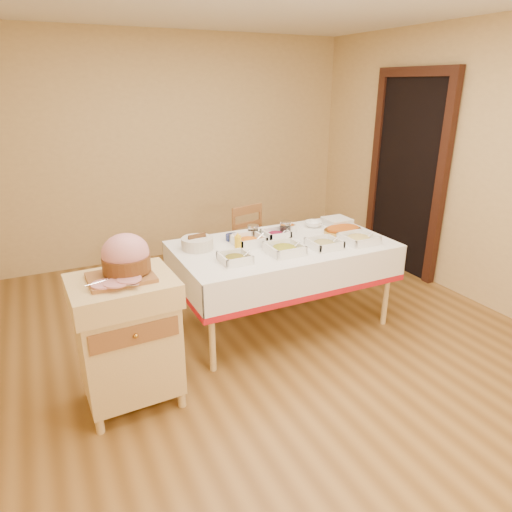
# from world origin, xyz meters

# --- Properties ---
(room_shell) EXTENTS (5.00, 5.00, 5.00)m
(room_shell) POSITION_xyz_m (0.00, 0.00, 1.30)
(room_shell) COLOR brown
(room_shell) RESTS_ON ground
(doorway) EXTENTS (0.09, 1.10, 2.20)m
(doorway) POSITION_xyz_m (2.20, 0.90, 1.11)
(doorway) COLOR black
(doorway) RESTS_ON ground
(dining_table) EXTENTS (1.82, 1.02, 0.76)m
(dining_table) POSITION_xyz_m (0.30, 0.30, 0.60)
(dining_table) COLOR #E1C17C
(dining_table) RESTS_ON ground
(butcher_cart) EXTENTS (0.66, 0.55, 0.90)m
(butcher_cart) POSITION_xyz_m (-1.13, -0.21, 0.51)
(butcher_cart) COLOR #E1C17C
(butcher_cart) RESTS_ON ground
(dining_chair) EXTENTS (0.47, 0.46, 0.89)m
(dining_chair) POSITION_xyz_m (0.39, 1.02, 0.46)
(dining_chair) COLOR #915C2F
(dining_chair) RESTS_ON ground
(ham_on_board) EXTENTS (0.42, 0.40, 0.28)m
(ham_on_board) POSITION_xyz_m (-1.09, -0.18, 1.02)
(ham_on_board) COLOR #915C2F
(ham_on_board) RESTS_ON butcher_cart
(serving_dish_a) EXTENTS (0.23, 0.22, 0.10)m
(serving_dish_a) POSITION_xyz_m (-0.24, 0.09, 0.79)
(serving_dish_a) COLOR white
(serving_dish_a) RESTS_ON dining_table
(serving_dish_b) EXTENTS (0.27, 0.27, 0.11)m
(serving_dish_b) POSITION_xyz_m (0.20, 0.09, 0.80)
(serving_dish_b) COLOR white
(serving_dish_b) RESTS_ON dining_table
(serving_dish_c) EXTENTS (0.25, 0.25, 0.10)m
(serving_dish_c) POSITION_xyz_m (0.56, 0.06, 0.79)
(serving_dish_c) COLOR white
(serving_dish_c) RESTS_ON dining_table
(serving_dish_d) EXTENTS (0.27, 0.27, 0.10)m
(serving_dish_d) POSITION_xyz_m (0.90, 0.04, 0.79)
(serving_dish_d) COLOR white
(serving_dish_d) RESTS_ON dining_table
(serving_dish_e) EXTENTS (0.26, 0.25, 0.12)m
(serving_dish_e) POSITION_xyz_m (0.02, 0.40, 0.80)
(serving_dish_e) COLOR white
(serving_dish_e) RESTS_ON dining_table
(serving_dish_f) EXTENTS (0.22, 0.21, 0.10)m
(serving_dish_f) POSITION_xyz_m (0.32, 0.46, 0.79)
(serving_dish_f) COLOR white
(serving_dish_f) RESTS_ON dining_table
(small_bowl_left) EXTENTS (0.12, 0.12, 0.05)m
(small_bowl_left) POSITION_xyz_m (-0.39, 0.68, 0.79)
(small_bowl_left) COLOR white
(small_bowl_left) RESTS_ON dining_table
(small_bowl_mid) EXTENTS (0.12, 0.12, 0.05)m
(small_bowl_mid) POSITION_xyz_m (-0.05, 0.57, 0.79)
(small_bowl_mid) COLOR navy
(small_bowl_mid) RESTS_ON dining_table
(small_bowl_right) EXTENTS (0.12, 0.12, 0.06)m
(small_bowl_right) POSITION_xyz_m (0.53, 0.58, 0.79)
(small_bowl_right) COLOR white
(small_bowl_right) RESTS_ON dining_table
(bowl_white_imported) EXTENTS (0.19, 0.19, 0.04)m
(bowl_white_imported) POSITION_xyz_m (0.29, 0.62, 0.78)
(bowl_white_imported) COLOR white
(bowl_white_imported) RESTS_ON dining_table
(bowl_small_imported) EXTENTS (0.21, 0.21, 0.05)m
(bowl_small_imported) POSITION_xyz_m (0.80, 0.60, 0.79)
(bowl_small_imported) COLOR white
(bowl_small_imported) RESTS_ON dining_table
(preserve_jar_left) EXTENTS (0.10, 0.10, 0.12)m
(preserve_jar_left) POSITION_xyz_m (0.13, 0.53, 0.81)
(preserve_jar_left) COLOR silver
(preserve_jar_left) RESTS_ON dining_table
(preserve_jar_right) EXTENTS (0.11, 0.11, 0.13)m
(preserve_jar_right) POSITION_xyz_m (0.42, 0.48, 0.82)
(preserve_jar_right) COLOR silver
(preserve_jar_right) RESTS_ON dining_table
(mustard_bottle) EXTENTS (0.05, 0.05, 0.17)m
(mustard_bottle) POSITION_xyz_m (-0.13, 0.27, 0.84)
(mustard_bottle) COLOR yellow
(mustard_bottle) RESTS_ON dining_table
(bread_basket) EXTENTS (0.26, 0.26, 0.12)m
(bread_basket) POSITION_xyz_m (-0.40, 0.49, 0.81)
(bread_basket) COLOR silver
(bread_basket) RESTS_ON dining_table
(plate_stack) EXTENTS (0.23, 0.23, 0.07)m
(plate_stack) POSITION_xyz_m (1.03, 0.54, 0.79)
(plate_stack) COLOR white
(plate_stack) RESTS_ON dining_table
(brass_platter) EXTENTS (0.37, 0.26, 0.05)m
(brass_platter) POSITION_xyz_m (0.94, 0.33, 0.78)
(brass_platter) COLOR #B88834
(brass_platter) RESTS_ON dining_table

